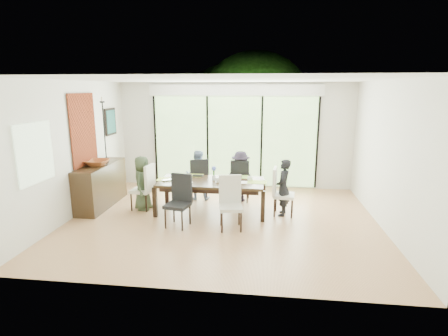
# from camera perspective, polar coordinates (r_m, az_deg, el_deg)

# --- Properties ---
(floor) EXTENTS (6.00, 5.00, 0.01)m
(floor) POSITION_cam_1_polar(r_m,az_deg,el_deg) (6.99, -0.25, -8.52)
(floor) COLOR #96603C
(floor) RESTS_ON ground
(ceiling) EXTENTS (6.00, 5.00, 0.01)m
(ceiling) POSITION_cam_1_polar(r_m,az_deg,el_deg) (6.51, -0.27, 14.30)
(ceiling) COLOR white
(ceiling) RESTS_ON wall_back
(wall_back) EXTENTS (6.00, 0.02, 2.70)m
(wall_back) POSITION_cam_1_polar(r_m,az_deg,el_deg) (9.08, 1.72, 5.32)
(wall_back) COLOR silver
(wall_back) RESTS_ON floor
(wall_front) EXTENTS (6.00, 0.02, 2.70)m
(wall_front) POSITION_cam_1_polar(r_m,az_deg,el_deg) (4.20, -4.55, -3.68)
(wall_front) COLOR beige
(wall_front) RESTS_ON floor
(wall_left) EXTENTS (0.02, 5.00, 2.70)m
(wall_left) POSITION_cam_1_polar(r_m,az_deg,el_deg) (7.59, -23.44, 2.77)
(wall_left) COLOR white
(wall_left) RESTS_ON floor
(wall_right) EXTENTS (0.02, 5.00, 2.70)m
(wall_right) POSITION_cam_1_polar(r_m,az_deg,el_deg) (6.92, 25.32, 1.70)
(wall_right) COLOR silver
(wall_right) RESTS_ON floor
(glass_doors) EXTENTS (4.20, 0.02, 2.30)m
(glass_doors) POSITION_cam_1_polar(r_m,az_deg,el_deg) (9.06, 1.70, 4.34)
(glass_doors) COLOR #598C3F
(glass_doors) RESTS_ON wall_back
(blinds_header) EXTENTS (4.40, 0.06, 0.28)m
(blinds_header) POSITION_cam_1_polar(r_m,az_deg,el_deg) (8.95, 1.75, 12.59)
(blinds_header) COLOR white
(blinds_header) RESTS_ON wall_back
(mullion_a) EXTENTS (0.05, 0.04, 2.30)m
(mullion_a) POSITION_cam_1_polar(r_m,az_deg,el_deg) (9.47, -11.10, 4.48)
(mullion_a) COLOR black
(mullion_a) RESTS_ON wall_back
(mullion_b) EXTENTS (0.05, 0.04, 2.30)m
(mullion_b) POSITION_cam_1_polar(r_m,az_deg,el_deg) (9.14, -2.70, 4.41)
(mullion_b) COLOR black
(mullion_b) RESTS_ON wall_back
(mullion_c) EXTENTS (0.05, 0.04, 2.30)m
(mullion_c) POSITION_cam_1_polar(r_m,az_deg,el_deg) (9.01, 6.14, 4.23)
(mullion_c) COLOR black
(mullion_c) RESTS_ON wall_back
(mullion_d) EXTENTS (0.05, 0.04, 2.30)m
(mullion_d) POSITION_cam_1_polar(r_m,az_deg,el_deg) (9.11, 15.00, 3.95)
(mullion_d) COLOR black
(mullion_d) RESTS_ON wall_back
(side_window) EXTENTS (0.02, 0.90, 1.00)m
(side_window) POSITION_cam_1_polar(r_m,az_deg,el_deg) (6.56, -28.46, 2.15)
(side_window) COLOR #8CAD7F
(side_window) RESTS_ON wall_left
(deck) EXTENTS (6.00, 1.80, 0.10)m
(deck) POSITION_cam_1_polar(r_m,az_deg,el_deg) (10.22, 2.13, -1.83)
(deck) COLOR brown
(deck) RESTS_ON ground
(rail_top) EXTENTS (6.00, 0.08, 0.06)m
(rail_top) POSITION_cam_1_polar(r_m,az_deg,el_deg) (10.87, 2.51, 2.29)
(rail_top) COLOR brown
(rail_top) RESTS_ON deck
(foliage_left) EXTENTS (3.20, 3.20, 3.20)m
(foliage_left) POSITION_cam_1_polar(r_m,az_deg,el_deg) (11.99, -5.75, 7.53)
(foliage_left) COLOR #14380F
(foliage_left) RESTS_ON ground
(foliage_mid) EXTENTS (4.00, 4.00, 4.00)m
(foliage_mid) POSITION_cam_1_polar(r_m,az_deg,el_deg) (12.28, 5.04, 9.36)
(foliage_mid) COLOR #14380F
(foliage_mid) RESTS_ON ground
(foliage_right) EXTENTS (2.80, 2.80, 2.80)m
(foliage_right) POSITION_cam_1_polar(r_m,az_deg,el_deg) (11.61, 13.81, 6.16)
(foliage_right) COLOR #14380F
(foliage_right) RESTS_ON ground
(foliage_far) EXTENTS (3.60, 3.60, 3.60)m
(foliage_far) POSITION_cam_1_polar(r_m,az_deg,el_deg) (13.06, 0.70, 8.82)
(foliage_far) COLOR #14380F
(foliage_far) RESTS_ON ground
(table_top) EXTENTS (2.16, 0.99, 0.05)m
(table_top) POSITION_cam_1_polar(r_m,az_deg,el_deg) (7.24, -2.11, -2.30)
(table_top) COLOR black
(table_top) RESTS_ON floor
(table_apron) EXTENTS (1.98, 0.81, 0.09)m
(table_apron) POSITION_cam_1_polar(r_m,az_deg,el_deg) (7.26, -2.10, -2.92)
(table_apron) COLOR black
(table_apron) RESTS_ON floor
(table_leg_fl) EXTENTS (0.08, 0.08, 0.62)m
(table_leg_fl) POSITION_cam_1_polar(r_m,az_deg,el_deg) (7.19, -11.21, -5.48)
(table_leg_fl) COLOR black
(table_leg_fl) RESTS_ON floor
(table_leg_fr) EXTENTS (0.08, 0.08, 0.62)m
(table_leg_fr) POSITION_cam_1_polar(r_m,az_deg,el_deg) (6.85, 6.36, -6.24)
(table_leg_fr) COLOR black
(table_leg_fr) RESTS_ON floor
(table_leg_bl) EXTENTS (0.08, 0.08, 0.62)m
(table_leg_bl) POSITION_cam_1_polar(r_m,az_deg,el_deg) (7.97, -9.31, -3.57)
(table_leg_bl) COLOR black
(table_leg_bl) RESTS_ON floor
(table_leg_br) EXTENTS (0.08, 0.08, 0.62)m
(table_leg_br) POSITION_cam_1_polar(r_m,az_deg,el_deg) (7.66, 6.44, -4.14)
(table_leg_br) COLOR black
(table_leg_br) RESTS_ON floor
(chair_left_end) EXTENTS (0.46, 0.46, 0.99)m
(chair_left_end) POSITION_cam_1_polar(r_m,az_deg,el_deg) (7.66, -13.27, -2.99)
(chair_left_end) COLOR silver
(chair_left_end) RESTS_ON floor
(chair_right_end) EXTENTS (0.46, 0.46, 0.99)m
(chair_right_end) POSITION_cam_1_polar(r_m,az_deg,el_deg) (7.21, 9.78, -3.82)
(chair_right_end) COLOR white
(chair_right_end) RESTS_ON floor
(chair_far_left) EXTENTS (0.54, 0.54, 0.99)m
(chair_far_left) POSITION_cam_1_polar(r_m,az_deg,el_deg) (8.17, -4.29, -1.68)
(chair_far_left) COLOR black
(chair_far_left) RESTS_ON floor
(chair_far_right) EXTENTS (0.42, 0.42, 0.99)m
(chair_far_right) POSITION_cam_1_polar(r_m,az_deg,el_deg) (8.04, 2.72, -1.90)
(chair_far_right) COLOR black
(chair_far_right) RESTS_ON floor
(chair_near_left) EXTENTS (0.49, 0.49, 0.99)m
(chair_near_left) POSITION_cam_1_polar(r_m,az_deg,el_deg) (6.57, -7.62, -5.41)
(chair_near_left) COLOR black
(chair_near_left) RESTS_ON floor
(chair_near_right) EXTENTS (0.48, 0.48, 0.99)m
(chair_near_right) POSITION_cam_1_polar(r_m,az_deg,el_deg) (6.40, 1.13, -5.79)
(chair_near_right) COLOR beige
(chair_near_right) RESTS_ON floor
(person_left_end) EXTENTS (0.35, 0.55, 1.16)m
(person_left_end) POSITION_cam_1_polar(r_m,az_deg,el_deg) (7.63, -13.16, -2.38)
(person_left_end) COLOR #37462F
(person_left_end) RESTS_ON floor
(person_right_end) EXTENTS (0.41, 0.58, 1.16)m
(person_right_end) POSITION_cam_1_polar(r_m,az_deg,el_deg) (7.19, 9.65, -3.16)
(person_right_end) COLOR black
(person_right_end) RESTS_ON floor
(person_far_left) EXTENTS (0.56, 0.37, 1.16)m
(person_far_left) POSITION_cam_1_polar(r_m,az_deg,el_deg) (8.13, -4.33, -1.14)
(person_far_left) COLOR #7D93B5
(person_far_left) RESTS_ON floor
(person_far_right) EXTENTS (0.60, 0.44, 1.16)m
(person_far_right) POSITION_cam_1_polar(r_m,az_deg,el_deg) (8.00, 2.72, -1.35)
(person_far_right) COLOR black
(person_far_right) RESTS_ON floor
(placemat_left) EXTENTS (0.40, 0.29, 0.01)m
(placemat_left) POSITION_cam_1_polar(r_m,az_deg,el_deg) (7.44, -9.36, -1.82)
(placemat_left) COLOR #A6BC43
(placemat_left) RESTS_ON table_top
(placemat_right) EXTENTS (0.40, 0.29, 0.01)m
(placemat_right) POSITION_cam_1_polar(r_m,az_deg,el_deg) (7.15, 5.43, -2.30)
(placemat_right) COLOR #95B641
(placemat_right) RESTS_ON table_top
(placemat_far_l) EXTENTS (0.40, 0.29, 0.01)m
(placemat_far_l) POSITION_cam_1_polar(r_m,az_deg,el_deg) (7.70, -4.96, -1.20)
(placemat_far_l) COLOR #AEC245
(placemat_far_l) RESTS_ON table_top
(placemat_far_r) EXTENTS (0.40, 0.29, 0.01)m
(placemat_far_r) POSITION_cam_1_polar(r_m,az_deg,el_deg) (7.56, 2.49, -1.43)
(placemat_far_r) COLOR olive
(placemat_far_r) RESTS_ON table_top
(placemat_paper) EXTENTS (0.40, 0.29, 0.01)m
(placemat_paper) POSITION_cam_1_polar(r_m,az_deg,el_deg) (7.06, -6.91, -2.55)
(placemat_paper) COLOR white
(placemat_paper) RESTS_ON table_top
(tablet_far_l) EXTENTS (0.23, 0.16, 0.01)m
(tablet_far_l) POSITION_cam_1_polar(r_m,az_deg,el_deg) (7.63, -4.30, -1.26)
(tablet_far_l) COLOR black
(tablet_far_l) RESTS_ON table_top
(tablet_far_r) EXTENTS (0.22, 0.15, 0.01)m
(tablet_far_r) POSITION_cam_1_polar(r_m,az_deg,el_deg) (7.51, 2.08, -1.46)
(tablet_far_r) COLOR black
(tablet_far_r) RESTS_ON table_top
(papers) EXTENTS (0.27, 0.20, 0.00)m
(papers) POSITION_cam_1_polar(r_m,az_deg,el_deg) (7.11, 3.41, -2.36)
(papers) COLOR white
(papers) RESTS_ON table_top
(platter_base) EXTENTS (0.23, 0.23, 0.02)m
(platter_base) POSITION_cam_1_polar(r_m,az_deg,el_deg) (7.05, -6.92, -2.44)
(platter_base) COLOR white
(platter_base) RESTS_ON table_top
(platter_snacks) EXTENTS (0.18, 0.18, 0.01)m
(platter_snacks) POSITION_cam_1_polar(r_m,az_deg,el_deg) (7.05, -6.92, -2.31)
(platter_snacks) COLOR orange
(platter_snacks) RESTS_ON table_top
(vase) EXTENTS (0.07, 0.07, 0.11)m
(vase) POSITION_cam_1_polar(r_m,az_deg,el_deg) (7.26, -1.66, -1.60)
(vase) COLOR silver
(vase) RESTS_ON table_top
(hyacinth_stems) EXTENTS (0.04, 0.04, 0.14)m
(hyacinth_stems) POSITION_cam_1_polar(r_m,az_deg,el_deg) (7.24, -1.67, -0.77)
(hyacinth_stems) COLOR #337226
(hyacinth_stems) RESTS_ON table_top
(hyacinth_blooms) EXTENTS (0.10, 0.10, 0.10)m
(hyacinth_blooms) POSITION_cam_1_polar(r_m,az_deg,el_deg) (7.22, -1.67, -0.07)
(hyacinth_blooms) COLOR #5266CF
(hyacinth_blooms) RESTS_ON table_top
(laptop) EXTENTS (0.35, 0.34, 0.02)m
(laptop) POSITION_cam_1_polar(r_m,az_deg,el_deg) (7.32, -8.83, -1.98)
(laptop) COLOR silver
(laptop) RESTS_ON table_top
(cup_a) EXTENTS (0.16, 0.16, 0.09)m
(cup_a) POSITION_cam_1_polar(r_m,az_deg,el_deg) (7.51, -7.22, -1.30)
(cup_a) COLOR white
(cup_a) RESTS_ON table_top
(cup_b) EXTENTS (0.11, 0.11, 0.08)m
(cup_b) POSITION_cam_1_polar(r_m,az_deg,el_deg) (7.11, -1.05, -2.02)
(cup_b) COLOR white
(cup_b) RESTS_ON table_top
(cup_c) EXTENTS (0.12, 0.12, 0.09)m
(cup_c) POSITION_cam_1_polar(r_m,az_deg,el_deg) (7.24, 4.28, -1.75)
(cup_c) COLOR white
(cup_c) RESTS_ON table_top
(book) EXTENTS (0.24, 0.25, 0.02)m
(book) POSITION_cam_1_polar(r_m,az_deg,el_deg) (7.25, -0.10, -1.99)
(book) COLOR white
(book) RESTS_ON table_top
(sideboard) EXTENTS (0.47, 1.66, 0.93)m
(sideboard) POSITION_cam_1_polar(r_m,az_deg,el_deg) (8.14, -19.43, -2.66)
(sideboard) COLOR black
(sideboard) RESTS_ON floor
(bowl) EXTENTS (0.49, 0.49, 0.12)m
(bowl) POSITION_cam_1_polar(r_m,az_deg,el_deg) (7.93, -20.03, 0.83)
(bowl) COLOR brown
(bowl) RESTS_ON sideboard
(candlestick_base) EXTENTS (0.10, 0.10, 0.04)m
(candlestick_base) POSITION_cam_1_polar(r_m,az_deg,el_deg) (8.33, -18.63, 1.21)
(candlestick_base) COLOR black
(candlestick_base) RESTS_ON sideboard
(candlestick_shaft) EXTENTS (0.02, 0.02, 1.30)m
(candlestick_shaft) POSITION_cam_1_polar(r_m,az_deg,el_deg) (8.23, -18.95, 5.67)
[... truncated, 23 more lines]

